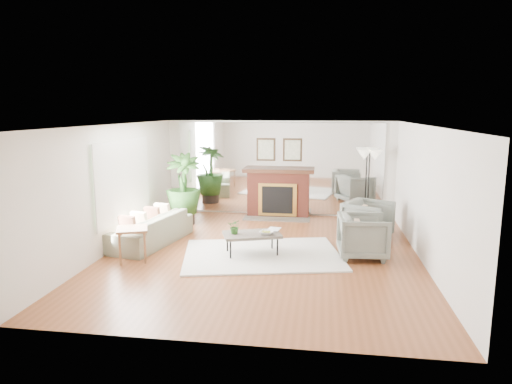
% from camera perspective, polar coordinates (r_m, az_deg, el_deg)
% --- Properties ---
extents(ground, '(7.00, 7.00, 0.00)m').
position_cam_1_polar(ground, '(8.99, 0.73, -7.78)').
color(ground, brown).
rests_on(ground, ground).
extents(wall_left, '(0.02, 7.00, 2.50)m').
position_cam_1_polar(wall_left, '(9.54, -17.36, 0.54)').
color(wall_left, white).
rests_on(wall_left, ground).
extents(wall_right, '(0.02, 7.00, 2.50)m').
position_cam_1_polar(wall_right, '(8.81, 20.41, -0.41)').
color(wall_right, white).
rests_on(wall_right, ground).
extents(wall_back, '(6.00, 0.02, 2.50)m').
position_cam_1_polar(wall_back, '(12.11, 2.92, 2.97)').
color(wall_back, white).
rests_on(wall_back, ground).
extents(mirror_panel, '(5.40, 0.04, 2.40)m').
position_cam_1_polar(mirror_panel, '(12.09, 2.91, 2.96)').
color(mirror_panel, silver).
rests_on(mirror_panel, wall_back).
extents(window_panel, '(0.04, 2.40, 1.50)m').
position_cam_1_polar(window_panel, '(9.87, -16.23, 1.50)').
color(window_panel, '#B2E09E').
rests_on(window_panel, wall_left).
extents(fireplace, '(1.85, 0.83, 2.05)m').
position_cam_1_polar(fireplace, '(11.97, 2.79, 0.03)').
color(fireplace, maroon).
rests_on(fireplace, ground).
extents(area_rug, '(3.36, 2.71, 0.03)m').
position_cam_1_polar(area_rug, '(8.91, 0.78, -7.84)').
color(area_rug, silver).
rests_on(area_rug, ground).
extents(coffee_table, '(1.23, 0.95, 0.43)m').
position_cam_1_polar(coffee_table, '(8.83, -0.50, -5.41)').
color(coffee_table, '#5B5348').
rests_on(coffee_table, ground).
extents(sofa, '(1.24, 2.27, 0.63)m').
position_cam_1_polar(sofa, '(9.85, -12.93, -4.53)').
color(sofa, gray).
rests_on(sofa, ground).
extents(armchair_back, '(1.24, 1.23, 0.84)m').
position_cam_1_polar(armchair_back, '(10.21, 13.82, -3.43)').
color(armchair_back, slate).
rests_on(armchair_back, ground).
extents(armchair_front, '(0.96, 0.94, 0.83)m').
position_cam_1_polar(armchair_front, '(8.93, 13.25, -5.41)').
color(armchair_front, slate).
rests_on(armchair_front, ground).
extents(side_table, '(0.71, 0.71, 0.63)m').
position_cam_1_polar(side_table, '(8.78, -15.21, -4.99)').
color(side_table, brown).
rests_on(side_table, ground).
extents(potted_ficus, '(1.07, 1.07, 1.74)m').
position_cam_1_polar(potted_ficus, '(11.25, -9.06, 0.65)').
color(potted_ficus, black).
rests_on(potted_ficus, ground).
extents(floor_lamp, '(0.58, 0.32, 1.79)m').
position_cam_1_polar(floor_lamp, '(11.70, 14.01, 3.81)').
color(floor_lamp, black).
rests_on(floor_lamp, ground).
extents(tabletop_plant, '(0.27, 0.24, 0.29)m').
position_cam_1_polar(tabletop_plant, '(8.77, -2.65, -4.32)').
color(tabletop_plant, '#2F6123').
rests_on(tabletop_plant, coffee_table).
extents(fruit_bowl, '(0.33, 0.33, 0.07)m').
position_cam_1_polar(fruit_bowl, '(8.74, 1.29, -5.11)').
color(fruit_bowl, brown).
rests_on(fruit_bowl, coffee_table).
extents(book, '(0.28, 0.35, 0.02)m').
position_cam_1_polar(book, '(9.08, 1.53, -4.65)').
color(book, brown).
rests_on(book, coffee_table).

